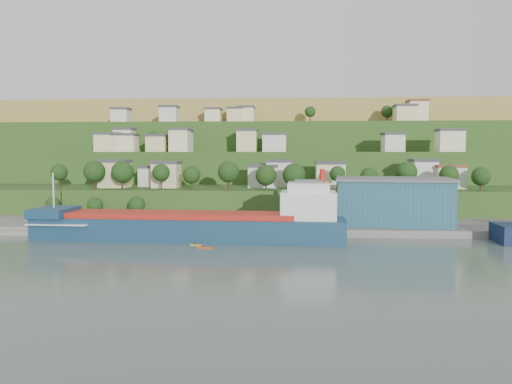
# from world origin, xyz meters

# --- Properties ---
(ground) EXTENTS (500.00, 500.00, 0.00)m
(ground) POSITION_xyz_m (0.00, 0.00, 0.00)
(ground) COLOR #44534F
(ground) RESTS_ON ground
(quay) EXTENTS (220.00, 26.00, 4.00)m
(quay) POSITION_xyz_m (20.00, 28.00, 0.00)
(quay) COLOR slate
(quay) RESTS_ON ground
(pebble_beach) EXTENTS (40.00, 18.00, 2.40)m
(pebble_beach) POSITION_xyz_m (-55.00, 22.00, 0.00)
(pebble_beach) COLOR slate
(pebble_beach) RESTS_ON ground
(hillside) EXTENTS (360.00, 211.19, 96.00)m
(hillside) POSITION_xyz_m (-0.01, 168.68, 0.08)
(hillside) COLOR #284719
(hillside) RESTS_ON ground
(cargo_ship_near) EXTENTS (77.99, 15.43, 19.93)m
(cargo_ship_near) POSITION_xyz_m (-13.38, 10.04, 3.18)
(cargo_ship_near) COLOR navy
(cargo_ship_near) RESTS_ON ground
(warehouse) EXTENTS (33.17, 22.79, 12.80)m
(warehouse) POSITION_xyz_m (38.02, 27.13, 8.43)
(warehouse) COLOR #1F525F
(warehouse) RESTS_ON quay
(caravan) EXTENTS (6.55, 3.88, 2.86)m
(caravan) POSITION_xyz_m (-48.51, 20.42, 2.63)
(caravan) COLOR white
(caravan) RESTS_ON pebble_beach
(dinghy) EXTENTS (3.59, 1.38, 0.71)m
(dinghy) POSITION_xyz_m (-40.33, 16.04, 1.56)
(dinghy) COLOR silver
(dinghy) RESTS_ON pebble_beach
(kayak_orange) EXTENTS (3.60, 1.28, 0.89)m
(kayak_orange) POSITION_xyz_m (-9.78, -0.98, 0.26)
(kayak_orange) COLOR #D04B12
(kayak_orange) RESTS_ON ground
(kayak_yellow) EXTENTS (3.05, 1.37, 0.76)m
(kayak_yellow) POSITION_xyz_m (-12.49, 2.36, 0.22)
(kayak_yellow) COLOR gold
(kayak_yellow) RESTS_ON ground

